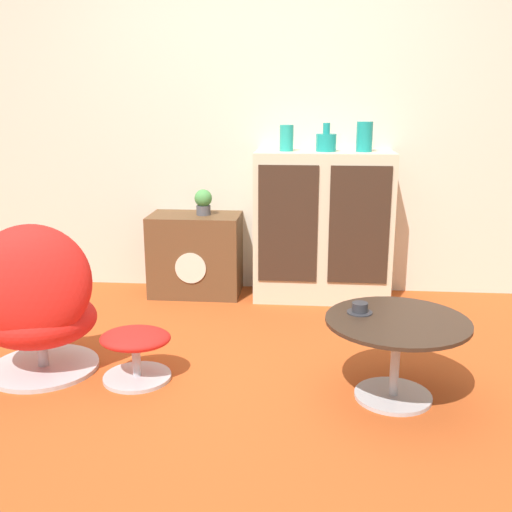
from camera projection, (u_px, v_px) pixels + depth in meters
ground_plane at (234, 389)px, 2.99m from camera, size 12.00×12.00×0.00m
wall_back at (263, 114)px, 4.32m from camera, size 6.40×0.06×2.60m
sideboard at (323, 226)px, 4.25m from camera, size 0.96×0.42×1.05m
tv_console at (196, 255)px, 4.39m from camera, size 0.65×0.40×0.59m
egg_chair at (36, 305)px, 3.06m from camera, size 0.71×0.68×0.83m
ottoman at (136, 346)px, 3.05m from camera, size 0.36×0.35×0.27m
coffee_table at (396, 341)px, 2.83m from camera, size 0.68×0.68×0.40m
vase_leftmost at (287, 138)px, 4.12m from camera, size 0.10×0.10×0.18m
vase_inner_left at (326, 142)px, 4.10m from camera, size 0.14×0.14×0.19m
vase_inner_right at (364, 137)px, 4.07m from camera, size 0.11×0.11×0.20m
potted_plant at (203, 201)px, 4.29m from camera, size 0.13×0.13×0.18m
teacup at (360, 309)px, 2.88m from camera, size 0.12×0.12×0.05m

